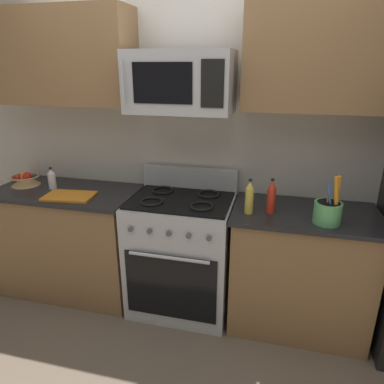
% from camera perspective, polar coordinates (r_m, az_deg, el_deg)
% --- Properties ---
extents(ground_plane, '(16.00, 16.00, 0.00)m').
position_cam_1_polar(ground_plane, '(2.59, -5.70, -25.80)').
color(ground_plane, '#6B5B4C').
extents(wall_back, '(8.00, 0.10, 2.60)m').
position_cam_1_polar(wall_back, '(2.81, 0.16, 8.67)').
color(wall_back, beige).
rests_on(wall_back, ground).
extents(counter_left, '(1.15, 0.59, 0.91)m').
position_cam_1_polar(counter_left, '(3.15, -19.03, -7.50)').
color(counter_left, olive).
rests_on(counter_left, ground).
extents(range_oven, '(0.76, 0.64, 1.09)m').
position_cam_1_polar(range_oven, '(2.77, -1.69, -9.85)').
color(range_oven, '#B2B5BA').
rests_on(range_oven, ground).
extents(counter_right, '(0.98, 0.59, 0.91)m').
position_cam_1_polar(counter_right, '(2.71, 17.01, -12.01)').
color(counter_right, olive).
rests_on(counter_right, ground).
extents(microwave, '(0.70, 0.44, 0.40)m').
position_cam_1_polar(microwave, '(2.43, -1.83, 17.45)').
color(microwave, '#B2B5BA').
extents(upper_cabinets_left, '(1.14, 0.34, 0.67)m').
position_cam_1_polar(upper_cabinets_left, '(2.95, -20.84, 19.76)').
color(upper_cabinets_left, olive).
extents(upper_cabinets_right, '(0.97, 0.34, 0.67)m').
position_cam_1_polar(upper_cabinets_right, '(2.47, 20.57, 19.99)').
color(upper_cabinets_right, olive).
extents(utensil_crock, '(0.17, 0.17, 0.32)m').
position_cam_1_polar(utensil_crock, '(2.35, 21.21, -2.95)').
color(utensil_crock, '#59AD66').
rests_on(utensil_crock, counter_right).
extents(fruit_basket, '(0.23, 0.23, 0.11)m').
position_cam_1_polar(fruit_basket, '(3.22, -25.44, 1.87)').
color(fruit_basket, tan).
rests_on(fruit_basket, counter_left).
extents(apple_loose, '(0.08, 0.08, 0.08)m').
position_cam_1_polar(apple_loose, '(3.31, -26.55, 2.02)').
color(apple_loose, red).
rests_on(apple_loose, counter_left).
extents(cutting_board, '(0.39, 0.27, 0.02)m').
position_cam_1_polar(cutting_board, '(2.80, -19.33, -0.62)').
color(cutting_board, orange).
rests_on(cutting_board, counter_left).
extents(bottle_vinegar, '(0.06, 0.06, 0.18)m').
position_cam_1_polar(bottle_vinegar, '(3.02, -21.82, 1.97)').
color(bottle_vinegar, silver).
rests_on(bottle_vinegar, counter_left).
extents(bottle_oil, '(0.06, 0.06, 0.24)m').
position_cam_1_polar(bottle_oil, '(2.36, 9.31, -0.90)').
color(bottle_oil, gold).
rests_on(bottle_oil, counter_right).
extents(bottle_hot_sauce, '(0.06, 0.06, 0.24)m').
position_cam_1_polar(bottle_hot_sauce, '(2.39, 12.77, -0.85)').
color(bottle_hot_sauce, red).
rests_on(bottle_hot_sauce, counter_right).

